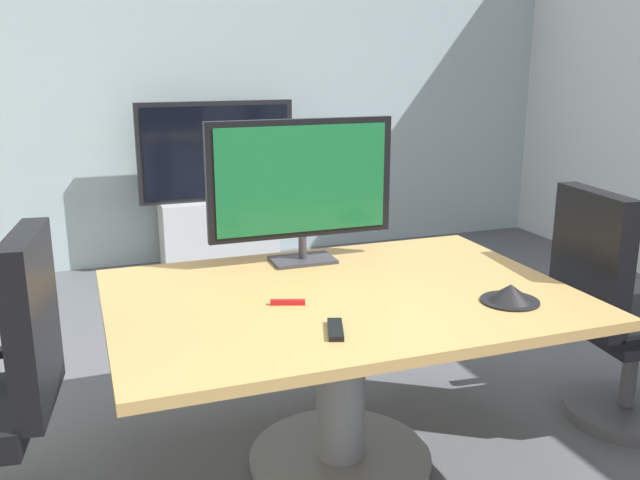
{
  "coord_description": "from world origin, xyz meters",
  "views": [
    {
      "loc": [
        -1.0,
        -2.32,
        1.64
      ],
      "look_at": [
        -0.06,
        0.29,
        0.89
      ],
      "focal_mm": 38.59,
      "sensor_mm": 36.0,
      "label": 1
    }
  ],
  "objects_px": {
    "wall_display_unit": "(219,213)",
    "remote_control": "(335,329)",
    "tv_monitor": "(301,183)",
    "conference_table": "(341,337)",
    "conference_phone": "(510,294)",
    "office_chair_right": "(617,328)"
  },
  "relations": [
    {
      "from": "wall_display_unit",
      "to": "remote_control",
      "type": "bearing_deg",
      "value": -94.59
    },
    {
      "from": "wall_display_unit",
      "to": "remote_control",
      "type": "xyz_separation_m",
      "value": [
        -0.26,
        -3.23,
        0.31
      ]
    },
    {
      "from": "remote_control",
      "to": "tv_monitor",
      "type": "bearing_deg",
      "value": 97.86
    },
    {
      "from": "conference_table",
      "to": "wall_display_unit",
      "type": "distance_m",
      "value": 2.87
    },
    {
      "from": "conference_table",
      "to": "tv_monitor",
      "type": "height_order",
      "value": "tv_monitor"
    },
    {
      "from": "wall_display_unit",
      "to": "conference_phone",
      "type": "xyz_separation_m",
      "value": [
        0.46,
        -3.18,
        0.33
      ]
    },
    {
      "from": "office_chair_right",
      "to": "wall_display_unit",
      "type": "relative_size",
      "value": 0.83
    },
    {
      "from": "office_chair_right",
      "to": "remote_control",
      "type": "relative_size",
      "value": 6.41
    },
    {
      "from": "tv_monitor",
      "to": "remote_control",
      "type": "bearing_deg",
      "value": -100.63
    },
    {
      "from": "conference_phone",
      "to": "office_chair_right",
      "type": "bearing_deg",
      "value": 15.48
    },
    {
      "from": "conference_phone",
      "to": "tv_monitor",
      "type": "bearing_deg",
      "value": 126.39
    },
    {
      "from": "tv_monitor",
      "to": "remote_control",
      "type": "relative_size",
      "value": 4.94
    },
    {
      "from": "remote_control",
      "to": "conference_table",
      "type": "bearing_deg",
      "value": 83.98
    },
    {
      "from": "conference_table",
      "to": "tv_monitor",
      "type": "relative_size",
      "value": 2.13
    },
    {
      "from": "office_chair_right",
      "to": "remote_control",
      "type": "xyz_separation_m",
      "value": [
        -1.45,
        -0.25,
        0.29
      ]
    },
    {
      "from": "conference_table",
      "to": "remote_control",
      "type": "height_order",
      "value": "remote_control"
    },
    {
      "from": "office_chair_right",
      "to": "tv_monitor",
      "type": "height_order",
      "value": "tv_monitor"
    },
    {
      "from": "office_chair_right",
      "to": "remote_control",
      "type": "bearing_deg",
      "value": 105.12
    },
    {
      "from": "tv_monitor",
      "to": "conference_phone",
      "type": "height_order",
      "value": "tv_monitor"
    },
    {
      "from": "conference_table",
      "to": "office_chair_right",
      "type": "xyz_separation_m",
      "value": [
        1.29,
        -0.11,
        -0.1
      ]
    },
    {
      "from": "wall_display_unit",
      "to": "conference_phone",
      "type": "height_order",
      "value": "wall_display_unit"
    },
    {
      "from": "tv_monitor",
      "to": "wall_display_unit",
      "type": "distance_m",
      "value": 2.5
    }
  ]
}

